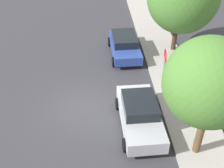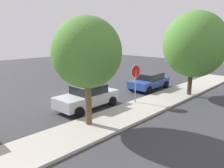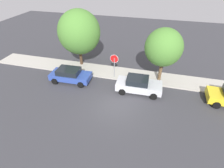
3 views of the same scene
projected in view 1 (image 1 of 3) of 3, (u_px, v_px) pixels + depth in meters
ground_plane at (86, 108)px, 15.10m from camera, size 60.00×60.00×0.00m
sidewalk_curb at (183, 102)px, 15.36m from camera, size 32.00×2.60×0.14m
stop_sign at (165, 62)px, 15.24m from camera, size 0.87×0.08×2.71m
parked_car_silver at (140, 114)px, 13.55m from camera, size 4.28×2.11×1.52m
parked_car_blue at (125, 45)px, 19.24m from camera, size 4.17×2.13×1.41m
street_tree_mid_block at (209, 83)px, 10.46m from camera, size 3.49×3.49×5.60m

